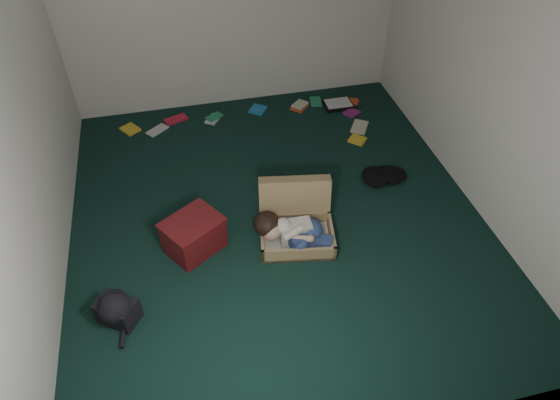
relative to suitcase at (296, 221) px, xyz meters
name	(u,v)px	position (x,y,z in m)	size (l,w,h in m)	color
floor	(277,216)	(-0.13, 0.26, -0.15)	(4.50, 4.50, 0.00)	black
wall_back	(232,1)	(-0.13, 2.51, 1.15)	(4.50, 4.50, 0.00)	white
wall_front	(376,337)	(-0.13, -1.99, 1.15)	(4.50, 4.50, 0.00)	white
wall_left	(20,137)	(-2.13, 0.26, 1.15)	(4.50, 4.50, 0.00)	white
wall_right	(493,76)	(1.87, 0.26, 1.15)	(4.50, 4.50, 0.00)	white
suitcase	(296,221)	(0.00, 0.00, 0.00)	(0.79, 0.78, 0.50)	tan
person	(292,231)	(-0.08, -0.16, 0.04)	(0.72, 0.45, 0.31)	beige
maroon_bin	(194,235)	(-0.97, 0.02, 0.02)	(0.64, 0.61, 0.35)	#5A1215
backpack	(118,310)	(-1.66, -0.62, -0.03)	(0.39, 0.31, 0.24)	black
clothing_pile	(386,180)	(1.12, 0.45, -0.08)	(0.43, 0.35, 0.14)	black
paper_tray	(338,104)	(1.11, 2.05, -0.13)	(0.36, 0.27, 0.05)	black
book_scatter	(271,118)	(0.19, 1.97, -0.14)	(3.08, 1.20, 0.02)	yellow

